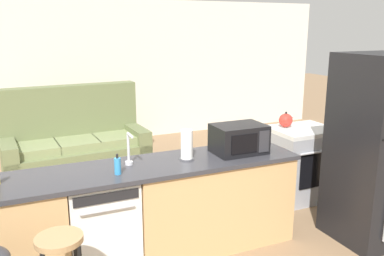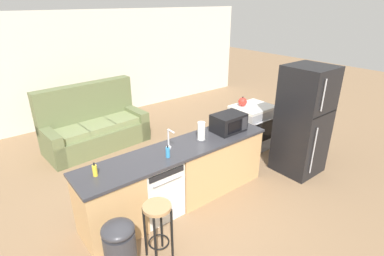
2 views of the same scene
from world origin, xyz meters
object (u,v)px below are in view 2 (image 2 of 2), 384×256
object	(u,v)px
stove_range	(251,127)
trash_bin	(120,251)
dishwasher	(156,187)
dish_soap_bottle	(95,170)
bar_stool	(158,220)
kettle	(243,102)
paper_towel_roll	(201,131)
soap_bottle	(168,152)
microwave	(229,123)
refrigerator	(303,121)
couch	(94,127)

from	to	relation	value
stove_range	trash_bin	bearing A→B (deg)	-160.19
dishwasher	dish_soap_bottle	xyz separation A→B (m)	(-0.79, 0.04, 0.55)
bar_stool	stove_range	bearing A→B (deg)	22.61
stove_range	kettle	bearing A→B (deg)	141.81
paper_towel_roll	soap_bottle	distance (m)	0.70
microwave	kettle	size ratio (longest dim) A/B	2.44
microwave	bar_stool	size ratio (longest dim) A/B	0.68
refrigerator	trash_bin	xyz separation A→B (m)	(-3.48, -0.16, -0.55)
microwave	dish_soap_bottle	size ratio (longest dim) A/B	2.84
stove_range	trash_bin	size ratio (longest dim) A/B	1.22
soap_bottle	couch	world-z (taller)	couch
kettle	paper_towel_roll	bearing A→B (deg)	-157.40
soap_bottle	kettle	xyz separation A→B (m)	(2.29, 0.80, 0.01)
stove_range	dish_soap_bottle	distance (m)	3.46
soap_bottle	refrigerator	bearing A→B (deg)	-9.91
dish_soap_bottle	kettle	size ratio (longest dim) A/B	0.86
kettle	dishwasher	bearing A→B (deg)	-164.42
bar_stool	couch	bearing A→B (deg)	80.40
refrigerator	dishwasher	bearing A→B (deg)	168.07
refrigerator	soap_bottle	distance (m)	2.50
dishwasher	dish_soap_bottle	distance (m)	0.96
kettle	couch	size ratio (longest dim) A/B	0.10
stove_range	microwave	xyz separation A→B (m)	(-1.23, -0.55, 0.59)
paper_towel_roll	kettle	world-z (taller)	paper_towel_roll
refrigerator	microwave	xyz separation A→B (m)	(-1.23, 0.55, 0.11)
soap_bottle	kettle	size ratio (longest dim) A/B	0.86
refrigerator	microwave	world-z (taller)	refrigerator
kettle	trash_bin	xyz separation A→B (m)	(-3.32, -1.39, -0.61)
microwave	couch	size ratio (longest dim) A/B	0.24
stove_range	microwave	world-z (taller)	microwave
trash_bin	couch	world-z (taller)	couch
refrigerator	trash_bin	distance (m)	3.53
stove_range	bar_stool	distance (m)	3.26
stove_range	soap_bottle	bearing A→B (deg)	-164.80
microwave	dishwasher	bearing A→B (deg)	179.95
microwave	kettle	world-z (taller)	microwave
stove_range	dish_soap_bottle	world-z (taller)	dish_soap_bottle
dish_soap_bottle	kettle	distance (m)	3.28
stove_range	refrigerator	distance (m)	1.20
dish_soap_bottle	soap_bottle	bearing A→B (deg)	-9.75
dish_soap_bottle	trash_bin	world-z (taller)	dish_soap_bottle
microwave	trash_bin	bearing A→B (deg)	-162.64
stove_range	paper_towel_roll	world-z (taller)	paper_towel_roll
microwave	soap_bottle	size ratio (longest dim) A/B	2.84
trash_bin	kettle	bearing A→B (deg)	22.66
microwave	couch	world-z (taller)	couch
microwave	soap_bottle	distance (m)	1.24
soap_bottle	paper_towel_roll	bearing A→B (deg)	10.58
trash_bin	bar_stool	bearing A→B (deg)	0.03
soap_bottle	kettle	distance (m)	2.43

